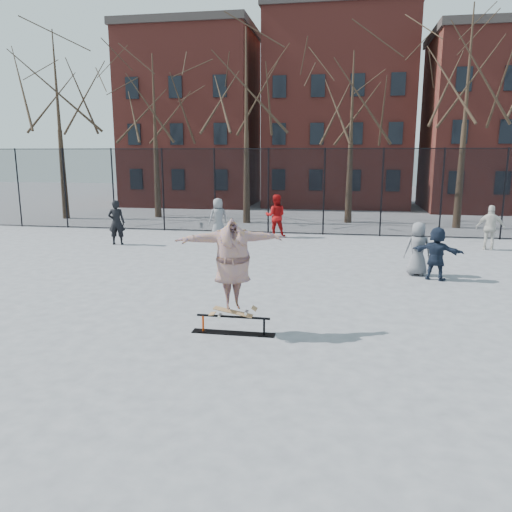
% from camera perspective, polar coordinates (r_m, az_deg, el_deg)
% --- Properties ---
extents(ground, '(100.00, 100.00, 0.00)m').
position_cam_1_polar(ground, '(11.19, -1.35, -7.92)').
color(ground, slate).
extents(skate_rail, '(1.78, 0.27, 0.39)m').
position_cam_1_polar(skate_rail, '(10.67, -2.61, -8.05)').
color(skate_rail, black).
rests_on(skate_rail, ground).
extents(skateboard, '(0.90, 0.21, 0.11)m').
position_cam_1_polar(skateboard, '(10.57, -2.62, -6.56)').
color(skateboard, olive).
rests_on(skateboard, skate_rail).
extents(skater, '(2.39, 1.50, 1.89)m').
position_cam_1_polar(skater, '(10.30, -2.68, -1.27)').
color(skater, '#663E9B').
rests_on(skater, skateboard).
extents(bystander_grey, '(1.03, 0.95, 1.77)m').
position_cam_1_polar(bystander_grey, '(22.83, -4.35, 4.42)').
color(bystander_grey, slate).
rests_on(bystander_grey, ground).
extents(bystander_black, '(0.76, 0.57, 1.86)m').
position_cam_1_polar(bystander_black, '(21.57, -15.65, 3.72)').
color(bystander_black, black).
rests_on(bystander_black, ground).
extents(bystander_red, '(1.02, 0.83, 1.93)m').
position_cam_1_polar(bystander_red, '(22.70, 2.26, 4.61)').
color(bystander_red, '#A20E0F').
rests_on(bystander_red, ground).
extents(bystander_white, '(1.11, 0.66, 1.77)m').
position_cam_1_polar(bystander_white, '(21.65, 25.22, 2.94)').
color(bystander_white, beige).
rests_on(bystander_white, ground).
extents(bystander_navy, '(1.57, 1.00, 1.62)m').
position_cam_1_polar(bystander_navy, '(15.87, 19.94, 0.28)').
color(bystander_navy, '#192233').
rests_on(bystander_navy, ground).
extents(bystander_extra, '(0.87, 0.62, 1.68)m').
position_cam_1_polar(bystander_extra, '(16.28, 17.99, 0.79)').
color(bystander_extra, slate).
rests_on(bystander_extra, ground).
extents(fence, '(34.03, 0.07, 4.00)m').
position_cam_1_polar(fence, '(23.49, 4.79, 7.49)').
color(fence, black).
rests_on(fence, ground).
extents(tree_row, '(33.66, 7.46, 10.67)m').
position_cam_1_polar(tree_row, '(27.82, 5.29, 19.07)').
color(tree_row, black).
rests_on(tree_row, ground).
extents(rowhouses, '(29.00, 7.00, 13.00)m').
position_cam_1_polar(rowhouses, '(36.44, 8.00, 15.20)').
color(rowhouses, maroon).
rests_on(rowhouses, ground).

